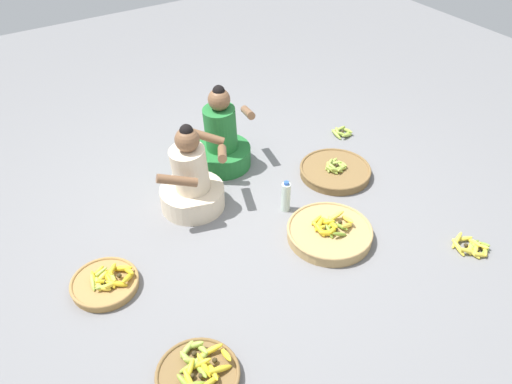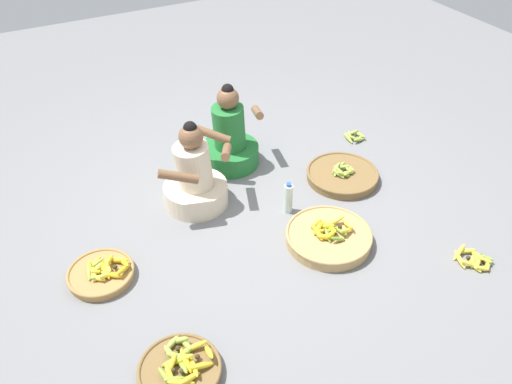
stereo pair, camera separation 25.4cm
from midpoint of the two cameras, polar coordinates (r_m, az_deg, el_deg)
ground_plane at (r=4.23m, az=0.46°, el=-2.30°), size 10.00×10.00×0.00m
vendor_woman_front at (r=4.19m, az=-4.95°, el=1.37°), size 0.71×0.52×0.77m
vendor_woman_behind at (r=4.64m, az=-1.33°, el=5.70°), size 0.73×0.54×0.79m
banana_basket_front_right at (r=3.81m, az=-14.63°, el=-8.61°), size 0.47×0.47×0.13m
banana_basket_back_left at (r=3.99m, az=9.75°, el=-4.85°), size 0.65×0.65×0.17m
banana_basket_mid_right at (r=4.64m, az=10.94°, el=1.82°), size 0.63×0.63×0.14m
banana_basket_back_center at (r=3.23m, az=-5.92°, el=-18.72°), size 0.50×0.50×0.14m
loose_bananas_near_vendor at (r=4.16m, az=24.34°, el=-6.79°), size 0.25×0.29×0.10m
loose_bananas_back_right at (r=5.23m, az=12.12°, el=5.94°), size 0.19×0.19×0.08m
water_bottle at (r=4.17m, az=5.26°, el=-0.74°), size 0.07×0.07×0.28m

